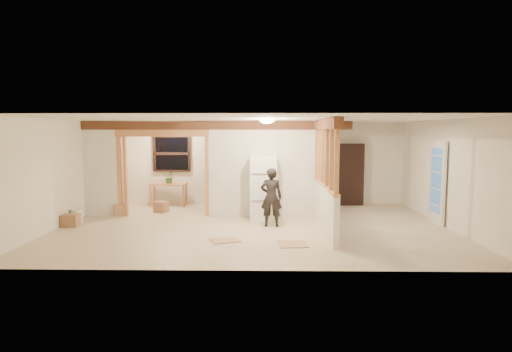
{
  "coord_description": "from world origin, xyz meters",
  "views": [
    {
      "loc": [
        0.23,
        -9.9,
        2.21
      ],
      "look_at": [
        0.05,
        0.4,
        1.15
      ],
      "focal_mm": 30.0,
      "sensor_mm": 36.0,
      "label": 1
    }
  ],
  "objects_px": {
    "refrigerator": "(263,188)",
    "shop_vac": "(109,198)",
    "work_table": "(169,194)",
    "bookshelf": "(348,174)",
    "woman": "(271,197)"
  },
  "relations": [
    {
      "from": "woman",
      "to": "bookshelf",
      "type": "bearing_deg",
      "value": -124.19
    },
    {
      "from": "work_table",
      "to": "bookshelf",
      "type": "distance_m",
      "value": 5.45
    },
    {
      "from": "refrigerator",
      "to": "shop_vac",
      "type": "xyz_separation_m",
      "value": [
        -4.43,
        1.32,
        -0.5
      ]
    },
    {
      "from": "refrigerator",
      "to": "bookshelf",
      "type": "distance_m",
      "value": 3.38
    },
    {
      "from": "woman",
      "to": "work_table",
      "type": "distance_m",
      "value": 4.17
    },
    {
      "from": "work_table",
      "to": "shop_vac",
      "type": "relative_size",
      "value": 1.71
    },
    {
      "from": "refrigerator",
      "to": "bookshelf",
      "type": "relative_size",
      "value": 0.87
    },
    {
      "from": "shop_vac",
      "to": "bookshelf",
      "type": "bearing_deg",
      "value": 7.27
    },
    {
      "from": "woman",
      "to": "shop_vac",
      "type": "relative_size",
      "value": 2.2
    },
    {
      "from": "refrigerator",
      "to": "shop_vac",
      "type": "height_order",
      "value": "refrigerator"
    },
    {
      "from": "refrigerator",
      "to": "woman",
      "type": "bearing_deg",
      "value": -77.45
    },
    {
      "from": "woman",
      "to": "bookshelf",
      "type": "height_order",
      "value": "bookshelf"
    },
    {
      "from": "refrigerator",
      "to": "work_table",
      "type": "height_order",
      "value": "refrigerator"
    },
    {
      "from": "refrigerator",
      "to": "work_table",
      "type": "xyz_separation_m",
      "value": [
        -2.86,
        1.99,
        -0.47
      ]
    },
    {
      "from": "work_table",
      "to": "refrigerator",
      "type": "bearing_deg",
      "value": -27.47
    }
  ]
}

